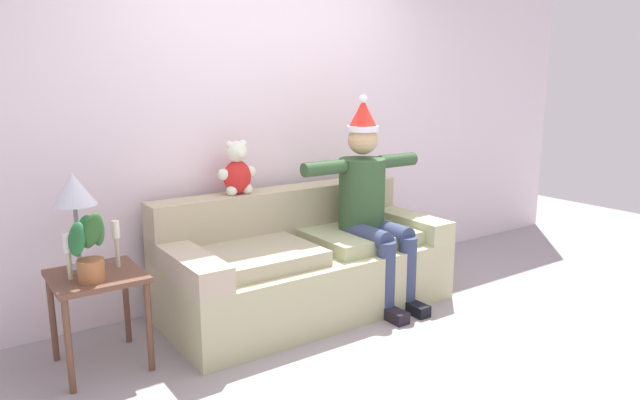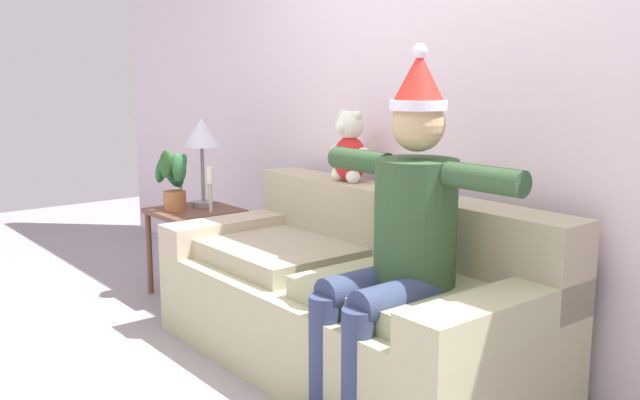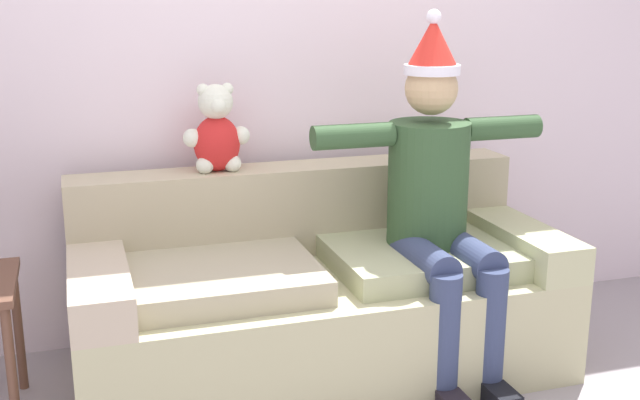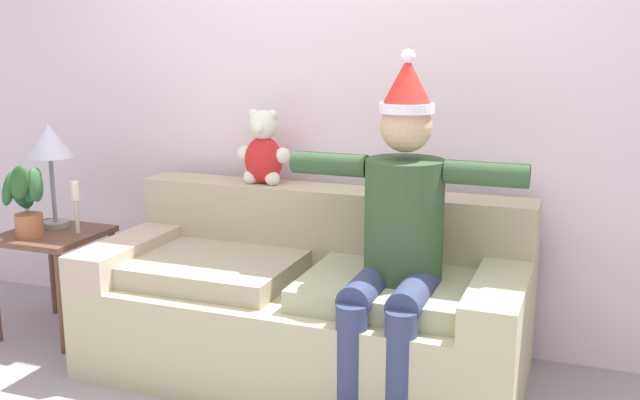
% 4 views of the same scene
% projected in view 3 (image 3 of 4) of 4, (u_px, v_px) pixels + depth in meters
% --- Properties ---
extents(back_wall, '(7.00, 0.10, 2.70)m').
position_uv_depth(back_wall, '(281.00, 44.00, 3.62)').
color(back_wall, silver).
rests_on(back_wall, ground_plane).
extents(couch, '(2.01, 0.93, 0.83)m').
position_uv_depth(couch, '(317.00, 294.00, 3.38)').
color(couch, '#B5B387').
rests_on(couch, ground_plane).
extents(person_seated, '(1.02, 0.77, 1.51)m').
position_uv_depth(person_seated, '(437.00, 196.00, 3.25)').
color(person_seated, '#314F2E').
rests_on(person_seated, ground_plane).
extents(teddy_bear, '(0.29, 0.17, 0.38)m').
position_uv_depth(teddy_bear, '(217.00, 132.00, 3.37)').
color(teddy_bear, red).
rests_on(teddy_bear, couch).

